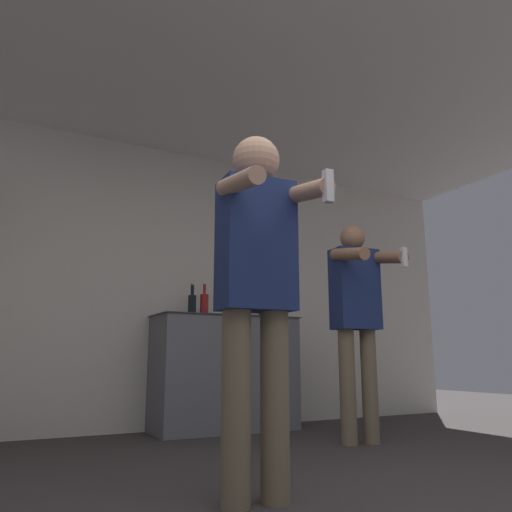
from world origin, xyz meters
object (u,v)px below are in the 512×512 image
at_px(bottle_clear_vodka, 192,303).
at_px(person_woman_foreground, 257,278).
at_px(bottle_red_label, 263,305).
at_px(person_man_side, 357,309).
at_px(bottle_short_whiskey, 204,304).

xyz_separation_m(bottle_clear_vodka, person_woman_foreground, (-0.47, -2.12, -0.12)).
distance_m(bottle_red_label, person_man_side, 1.15).
height_order(person_woman_foreground, person_man_side, person_woman_foreground).
height_order(bottle_clear_vodka, person_woman_foreground, person_woman_foreground).
relative_size(bottle_short_whiskey, bottle_clear_vodka, 1.04).
xyz_separation_m(bottle_short_whiskey, person_woman_foreground, (-0.59, -2.12, -0.12)).
xyz_separation_m(bottle_red_label, bottle_clear_vodka, (-0.70, -0.00, -0.02)).
bearing_deg(bottle_short_whiskey, person_man_side, -54.83).
bearing_deg(person_woman_foreground, bottle_clear_vodka, 77.39).
distance_m(bottle_red_label, person_woman_foreground, 2.43).
distance_m(bottle_clear_vodka, person_woman_foreground, 2.18).
relative_size(bottle_red_label, person_woman_foreground, 0.19).
height_order(bottle_red_label, person_woman_foreground, person_woman_foreground).
height_order(bottle_short_whiskey, person_man_side, person_man_side).
bearing_deg(bottle_clear_vodka, person_man_side, -51.13).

